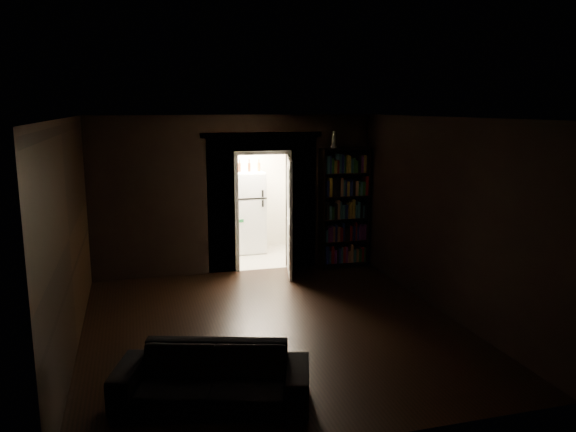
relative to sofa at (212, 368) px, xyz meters
name	(u,v)px	position (x,y,z in m)	size (l,w,h in m)	color
ground	(274,327)	(1.07, 1.75, -0.37)	(5.50, 5.50, 0.00)	black
room_walls	(255,193)	(1.06, 2.82, 1.31)	(5.02, 5.61, 2.84)	black
kitchen_alcove	(250,195)	(1.57, 5.62, 0.84)	(2.20, 1.80, 2.60)	#B0AC99
sofa	(212,368)	(0.00, 0.00, 0.00)	(1.93, 0.83, 0.74)	black
bookshelf	(344,208)	(3.07, 4.34, 0.73)	(0.90, 0.32, 2.20)	black
refrigerator	(245,212)	(1.51, 5.86, 0.45)	(0.74, 0.68, 1.65)	white
door	(290,218)	(1.94, 4.06, 0.65)	(0.85, 0.05, 2.05)	silver
figurine	(334,140)	(2.86, 4.39, 1.98)	(0.10, 0.10, 0.31)	white
bottles	(249,165)	(1.60, 5.85, 1.41)	(0.62, 0.08, 0.25)	black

